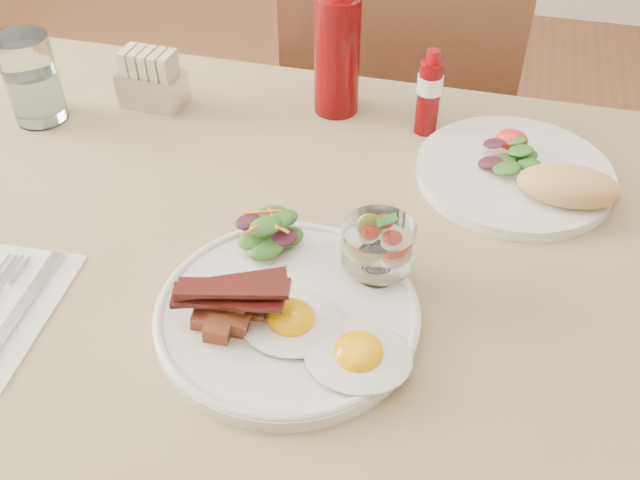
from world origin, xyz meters
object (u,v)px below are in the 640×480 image
Objects in this scene: table at (317,315)px; water_glass at (33,84)px; second_plate at (527,174)px; chair_far at (399,127)px; fruit_cup at (378,245)px; main_plate at (287,314)px; sugar_caddy at (152,82)px; ketchup_bottle at (337,53)px; hot_sauce_bottle at (429,93)px.

table is 10.38× the size of water_glass.
water_glass is at bearing -179.13° from second_plate.
table is 1.43× the size of chair_far.
chair_far is 0.74m from fruit_cup.
second_plate reaches higher than main_plate.
water_glass is at bearing -149.68° from sugar_caddy.
main_plate is 1.07× the size of second_plate.
chair_far reaches higher than sugar_caddy.
main_plate is 3.48× the size of fruit_cup.
fruit_cup is 0.63× the size of water_glass.
fruit_cup reaches higher than table.
chair_far is 9.52× the size of sugar_caddy.
ketchup_bottle is (-0.13, 0.35, 0.03)m from fruit_cup.
table is at bearing -37.97° from sugar_caddy.
sugar_caddy is at bearing 27.89° from water_glass.
table is 16.53× the size of fruit_cup.
second_plate reaches higher than table.
water_glass is at bearing 156.95° from table.
second_plate is at bearing -23.28° from ketchup_bottle.
main_plate is (-0.01, -0.09, 0.10)m from table.
ketchup_bottle is 0.14m from hot_sauce_bottle.
chair_far reaches higher than hot_sauce_bottle.
second_plate is 2.03× the size of water_glass.
chair_far is 0.47m from hot_sauce_bottle.
chair_far is 7.26× the size of water_glass.
sugar_caddy is at bearing 130.74° from main_plate.
chair_far is 0.72m from water_glass.
chair_far is at bearing 52.23° from sugar_caddy.
hot_sauce_bottle is at bearing 6.59° from sugar_caddy.
chair_far is at bearing 80.20° from ketchup_bottle.
ketchup_bottle is at bearing 96.62° from main_plate.
main_plate is 1.44× the size of ketchup_bottle.
hot_sauce_bottle is (0.08, -0.36, 0.29)m from chair_far.
hot_sauce_bottle is (0.14, -0.03, -0.03)m from ketchup_bottle.
sugar_caddy is (-0.33, -0.39, 0.27)m from chair_far.
sugar_caddy is at bearing 139.59° from table.
table is at bearing 166.20° from fruit_cup.
second_plate is at bearing -33.44° from hot_sauce_bottle.
main_plate is at bearing -46.83° from sugar_caddy.
chair_far reaches higher than water_glass.
second_plate is (0.23, 0.30, 0.01)m from main_plate.
chair_far is 4.78× the size of ketchup_bottle.
sugar_caddy is at bearing 173.14° from second_plate.
chair_far is at bearing 44.46° from water_glass.
table is 6.83× the size of ketchup_bottle.
hot_sauce_bottle reaches higher than sugar_caddy.
water_glass is (-0.55, -0.11, -0.00)m from hot_sauce_bottle.
ketchup_bottle is at bearing 169.36° from hot_sauce_bottle.
ketchup_bottle is at bearing 110.26° from fruit_cup.
water_glass reaches higher than table.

